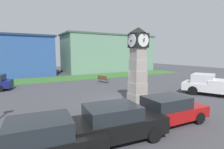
{
  "coord_description": "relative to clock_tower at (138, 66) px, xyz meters",
  "views": [
    {
      "loc": [
        -6.85,
        -11.62,
        3.74
      ],
      "look_at": [
        0.34,
        1.38,
        1.94
      ],
      "focal_mm": 28.0,
      "sensor_mm": 36.0,
      "label": 1
    }
  ],
  "objects": [
    {
      "name": "car_navy_sedan",
      "position": [
        -6.93,
        -4.01,
        -2.02
      ],
      "size": [
        3.95,
        2.17,
        1.56
      ],
      "color": "black",
      "rests_on": "ground_plane"
    },
    {
      "name": "storefront_low_left",
      "position": [
        9.81,
        23.08,
        0.96
      ],
      "size": [
        19.36,
        7.97,
        7.52
      ],
      "color": "gray",
      "rests_on": "ground_plane"
    },
    {
      "name": "bench",
      "position": [
        2.04,
        9.93,
        -2.28
      ],
      "size": [
        1.02,
        1.69,
        0.9
      ],
      "color": "brown",
      "rests_on": "ground_plane"
    },
    {
      "name": "bollard_mid_row",
      "position": [
        0.01,
        -3.0,
        -2.24
      ],
      "size": [
        0.28,
        0.28,
        1.12
      ],
      "color": "brown",
      "rests_on": "ground_plane"
    },
    {
      "name": "pickup_truck",
      "position": [
        7.78,
        -0.94,
        -1.87
      ],
      "size": [
        4.14,
        5.48,
        1.85
      ],
      "color": "silver",
      "rests_on": "ground_plane"
    },
    {
      "name": "bollard_near_tower",
      "position": [
        -1.43,
        -3.2,
        -2.35
      ],
      "size": [
        0.21,
        0.21,
        0.9
      ],
      "color": "#333338",
      "rests_on": "ground_plane"
    },
    {
      "name": "grass_verge_far",
      "position": [
        -3.54,
        15.99,
        -2.78
      ],
      "size": [
        47.23,
        5.63,
        0.04
      ],
      "primitive_type": "cube",
      "color": "#386B2D",
      "rests_on": "ground_plane"
    },
    {
      "name": "clock_tower",
      "position": [
        0.0,
        0.0,
        0.0
      ],
      "size": [
        1.45,
        1.47,
        5.57
      ],
      "color": "#9E998F",
      "rests_on": "ground_plane"
    },
    {
      "name": "car_near_tower",
      "position": [
        -4.0,
        -3.8,
        -2.01
      ],
      "size": [
        4.21,
        2.27,
        1.55
      ],
      "color": "black",
      "rests_on": "ground_plane"
    },
    {
      "name": "car_by_building",
      "position": [
        -0.61,
        -3.58,
        -2.06
      ],
      "size": [
        4.12,
        2.07,
        1.47
      ],
      "color": "#A51111",
      "rests_on": "ground_plane"
    },
    {
      "name": "ground_plane",
      "position": [
        -0.84,
        1.56,
        -2.8
      ],
      "size": [
        78.72,
        78.72,
        0.0
      ],
      "primitive_type": "plane",
      "color": "#424247"
    }
  ]
}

